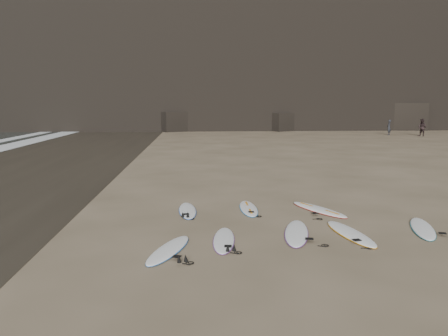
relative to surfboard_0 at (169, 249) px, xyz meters
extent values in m
plane|color=#897559|center=(3.80, 1.19, -0.04)|extent=(240.00, 240.00, 0.00)
cube|color=black|center=(11.80, 46.19, 1.12)|extent=(4.23, 4.46, 2.33)
cube|color=black|center=(28.80, 47.19, 1.76)|extent=(5.95, 5.19, 3.59)
cube|color=black|center=(-2.20, 46.19, 1.20)|extent=(4.49, 4.76, 2.49)
ellipsoid|color=white|center=(0.00, 0.00, 0.00)|extent=(1.32, 2.39, 0.08)
ellipsoid|color=white|center=(1.42, 0.69, 0.00)|extent=(0.76, 2.31, 0.08)
ellipsoid|color=white|center=(3.49, 1.18, 0.00)|extent=(1.25, 2.68, 0.09)
ellipsoid|color=white|center=(4.97, 1.01, 0.00)|extent=(0.96, 2.64, 0.09)
ellipsoid|color=white|center=(7.24, 1.35, 0.00)|extent=(1.35, 2.46, 0.09)
ellipsoid|color=white|center=(0.41, 3.97, 0.00)|extent=(0.68, 2.32, 0.08)
ellipsoid|color=white|center=(2.51, 4.10, 0.00)|extent=(0.57, 2.31, 0.08)
ellipsoid|color=white|center=(4.87, 3.77, 0.00)|extent=(1.69, 2.60, 0.09)
imported|color=black|center=(22.76, 37.72, 0.82)|extent=(0.71, 0.75, 1.73)
imported|color=black|center=(25.56, 35.64, 0.90)|extent=(1.09, 1.16, 1.89)
camera|label=1|loc=(0.65, -10.44, 3.60)|focal=35.00mm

